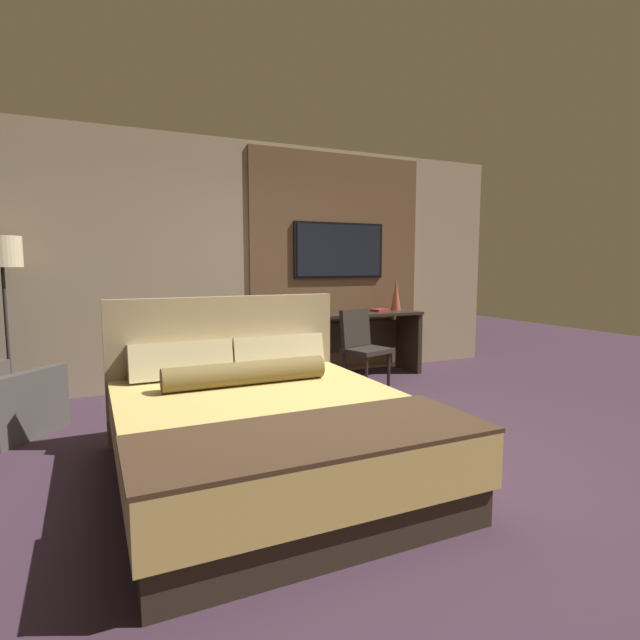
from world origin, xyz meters
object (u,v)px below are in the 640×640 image
at_px(tv, 339,250).
at_px(vase_tall, 396,294).
at_px(desk, 348,333).
at_px(desk_chair, 361,342).
at_px(floor_lamp, 2,266).
at_px(bed, 265,430).
at_px(book, 380,310).

height_order(tv, vase_tall, tv).
bearing_deg(tv, desk, -90.00).
distance_m(desk_chair, floor_lamp, 3.60).
relative_size(desk, tv, 1.48).
height_order(bed, vase_tall, vase_tall).
xyz_separation_m(desk, desk_chair, (-0.13, -0.56, -0.02)).
bearing_deg(desk_chair, desk, 61.24).
bearing_deg(bed, vase_tall, 42.90).
bearing_deg(book, desk_chair, -137.04).
distance_m(floor_lamp, book, 4.07).
bearing_deg(bed, desk, 51.66).
bearing_deg(floor_lamp, desk, 0.95).
height_order(bed, book, bed).
height_order(floor_lamp, book, floor_lamp).
xyz_separation_m(tv, floor_lamp, (-3.58, -0.29, -0.18)).
xyz_separation_m(vase_tall, book, (-0.30, -0.09, -0.19)).
xyz_separation_m(desk, tv, (0.00, 0.23, 1.02)).
height_order(desk, tv, tv).
distance_m(desk, floor_lamp, 3.68).
height_order(tv, desk_chair, tv).
bearing_deg(book, desk, 176.01).
distance_m(bed, desk_chair, 2.53).
xyz_separation_m(bed, tv, (1.88, 2.61, 1.25)).
height_order(bed, tv, tv).
xyz_separation_m(floor_lamp, book, (4.03, 0.03, -0.56)).
bearing_deg(tv, bed, -125.79).
bearing_deg(tv, floor_lamp, -175.38).
bearing_deg(desk, floor_lamp, -179.05).
bearing_deg(book, tv, 149.59).
bearing_deg(bed, tv, 54.21).
distance_m(tv, floor_lamp, 3.60).
bearing_deg(floor_lamp, bed, -53.73).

